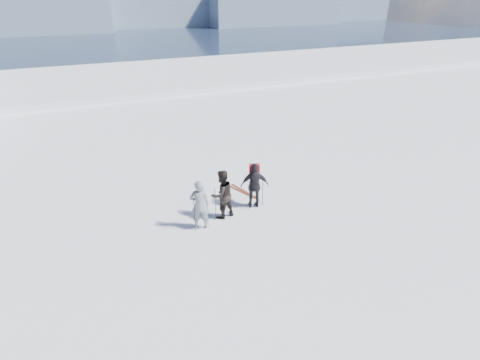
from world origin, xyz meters
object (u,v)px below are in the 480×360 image
(skier_grey, at_px, (200,205))
(skier_pack, at_px, (255,186))
(skier_dark, at_px, (222,194))
(skis_loose, at_px, (243,191))

(skier_grey, bearing_deg, skier_pack, -151.11)
(skier_dark, bearing_deg, skis_loose, -149.18)
(skier_dark, bearing_deg, skier_grey, 6.98)
(skier_dark, distance_m, skis_loose, 2.37)
(skier_pack, xyz_separation_m, skis_loose, (0.07, 1.32, -0.94))
(skier_grey, distance_m, skier_pack, 2.55)
(skier_grey, xyz_separation_m, skis_loose, (2.56, 1.88, -0.95))
(skier_dark, xyz_separation_m, skier_pack, (1.48, 0.19, -0.03))
(skier_dark, xyz_separation_m, skis_loose, (1.55, 1.51, -0.97))
(skis_loose, bearing_deg, skier_dark, -135.83)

